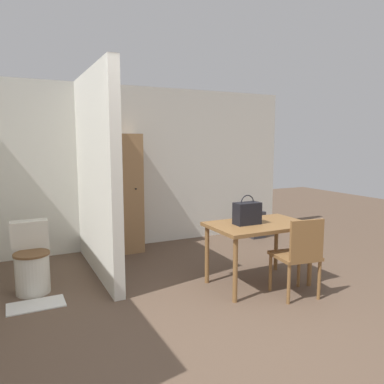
% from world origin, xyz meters
% --- Properties ---
extents(ground_plane, '(16.00, 16.00, 0.00)m').
position_xyz_m(ground_plane, '(0.00, 0.00, 0.00)').
color(ground_plane, brown).
extents(wall_back, '(5.63, 0.12, 2.50)m').
position_xyz_m(wall_back, '(0.00, 3.30, 1.25)').
color(wall_back, silver).
rests_on(wall_back, ground_plane).
extents(partition_wall, '(0.12, 1.97, 2.50)m').
position_xyz_m(partition_wall, '(-0.72, 2.25, 1.25)').
color(partition_wall, silver).
rests_on(partition_wall, ground_plane).
extents(dining_table, '(1.13, 0.73, 0.73)m').
position_xyz_m(dining_table, '(0.84, 1.01, 0.64)').
color(dining_table, brown).
rests_on(dining_table, ground_plane).
extents(wooden_chair, '(0.48, 0.48, 0.87)m').
position_xyz_m(wooden_chair, '(1.00, 0.51, 0.48)').
color(wooden_chair, brown).
rests_on(wooden_chair, ground_plane).
extents(toilet, '(0.40, 0.53, 0.76)m').
position_xyz_m(toilet, '(-1.52, 1.97, 0.33)').
color(toilet, silver).
rests_on(toilet, ground_plane).
extents(handbag, '(0.29, 0.16, 0.34)m').
position_xyz_m(handbag, '(0.69, 1.03, 0.85)').
color(handbag, black).
rests_on(handbag, dining_table).
extents(wooden_cabinet, '(0.57, 0.46, 1.76)m').
position_xyz_m(wooden_cabinet, '(-0.20, 3.01, 0.88)').
color(wooden_cabinet, '#997047').
rests_on(wooden_cabinet, ground_plane).
extents(bath_mat, '(0.55, 0.31, 0.01)m').
position_xyz_m(bath_mat, '(-1.52, 1.53, 0.01)').
color(bath_mat, silver).
rests_on(bath_mat, ground_plane).
extents(space_heater, '(0.25, 0.19, 0.46)m').
position_xyz_m(space_heater, '(2.11, 2.76, 0.23)').
color(space_heater, '#2D2D33').
rests_on(space_heater, ground_plane).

